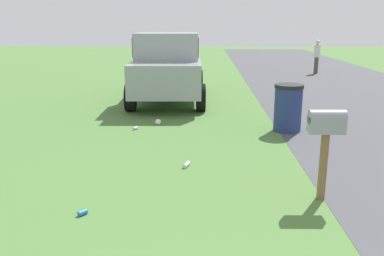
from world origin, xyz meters
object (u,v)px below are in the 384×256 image
pickup_truck (168,66)px  pedestrian (317,54)px  trash_bin (288,108)px  mailbox (326,129)px

pickup_truck → pedestrian: pickup_truck is taller
trash_bin → pedestrian: pedestrian is taller
mailbox → pedestrian: bearing=-15.2°
trash_bin → pickup_truck: bearing=40.7°
mailbox → trash_bin: mailbox is taller
pickup_truck → mailbox: bearing=19.3°
pickup_truck → trash_bin: bearing=38.9°
mailbox → pedestrian: pedestrian is taller
pickup_truck → pedestrian: (7.13, -6.39, -0.20)m
mailbox → trash_bin: size_ratio=1.20×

